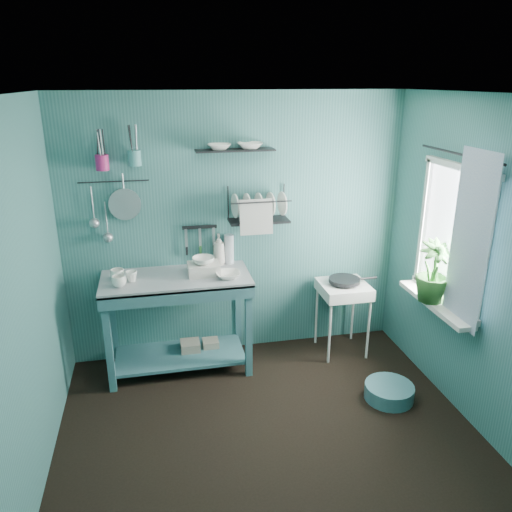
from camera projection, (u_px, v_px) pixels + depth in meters
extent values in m
plane|color=black|center=(273.00, 444.00, 3.75)|extent=(3.20, 3.20, 0.00)
plane|color=silver|center=(278.00, 95.00, 2.91)|extent=(3.20, 3.20, 0.00)
plane|color=#336866|center=(237.00, 229.00, 4.71)|extent=(3.20, 0.00, 3.20)
plane|color=#336866|center=(367.00, 442.00, 1.94)|extent=(3.20, 0.00, 3.20)
plane|color=#336866|center=(18.00, 313.00, 3.02)|extent=(0.00, 3.00, 3.00)
plane|color=#336866|center=(487.00, 273.00, 3.64)|extent=(0.00, 3.00, 3.00)
cube|color=#34676F|center=(178.00, 322.00, 4.61)|extent=(1.38, 0.79, 0.93)
imported|color=white|center=(119.00, 281.00, 4.20)|extent=(0.12, 0.12, 0.10)
imported|color=white|center=(132.00, 276.00, 4.31)|extent=(0.14, 0.14, 0.09)
imported|color=white|center=(118.00, 275.00, 4.34)|extent=(0.17, 0.17, 0.10)
cube|color=beige|center=(204.00, 269.00, 4.47)|extent=(0.28, 0.22, 0.10)
imported|color=white|center=(203.00, 260.00, 4.44)|extent=(0.20, 0.19, 0.06)
imported|color=beige|center=(219.00, 249.00, 4.67)|extent=(0.11, 0.12, 0.30)
cylinder|color=silver|center=(229.00, 249.00, 4.71)|extent=(0.09, 0.09, 0.28)
imported|color=white|center=(228.00, 275.00, 4.39)|extent=(0.22, 0.22, 0.05)
cube|color=white|center=(342.00, 318.00, 4.92)|extent=(0.47, 0.47, 0.72)
cylinder|color=black|center=(344.00, 280.00, 4.79)|extent=(0.30, 0.30, 0.03)
cube|color=black|center=(200.00, 227.00, 4.60)|extent=(0.32, 0.03, 0.03)
cube|color=black|center=(259.00, 205.00, 4.54)|extent=(0.56, 0.26, 0.32)
cube|color=black|center=(235.00, 150.00, 4.36)|extent=(0.70, 0.18, 0.02)
imported|color=white|center=(219.00, 139.00, 4.30)|extent=(0.23, 0.23, 0.05)
imported|color=white|center=(250.00, 147.00, 4.38)|extent=(0.26, 0.26, 0.06)
cylinder|color=#B22067|center=(102.00, 163.00, 4.19)|extent=(0.11, 0.11, 0.13)
cylinder|color=teal|center=(135.00, 158.00, 4.23)|extent=(0.11, 0.11, 0.13)
cylinder|color=#B0B4B9|center=(125.00, 204.00, 4.37)|extent=(0.28, 0.03, 0.28)
cylinder|color=#B0B4B9|center=(92.00, 204.00, 4.32)|extent=(0.01, 0.01, 0.30)
cylinder|color=#B0B4B9|center=(106.00, 218.00, 4.39)|extent=(0.01, 0.01, 0.30)
cylinder|color=black|center=(114.00, 182.00, 4.31)|extent=(0.60, 0.01, 0.01)
plane|color=white|center=(453.00, 236.00, 4.00)|extent=(0.00, 1.10, 1.10)
cube|color=white|center=(435.00, 303.00, 4.18)|extent=(0.16, 0.95, 0.04)
plane|color=silver|center=(469.00, 242.00, 3.69)|extent=(0.00, 1.35, 1.35)
cylinder|color=black|center=(459.00, 154.00, 3.77)|extent=(0.02, 1.05, 0.02)
imported|color=#2A5E25|center=(434.00, 271.00, 4.10)|extent=(0.32, 0.32, 0.52)
cube|color=gray|center=(191.00, 352.00, 4.79)|extent=(0.18, 0.18, 0.22)
cube|color=gray|center=(211.00, 349.00, 4.86)|extent=(0.15, 0.15, 0.20)
cylinder|color=teal|center=(389.00, 392.00, 4.26)|extent=(0.42, 0.42, 0.13)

